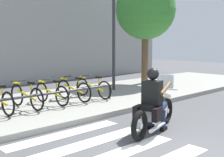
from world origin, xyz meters
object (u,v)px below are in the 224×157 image
street_lamp (114,28)px  bicycle_3 (26,96)px  rider (154,96)px  bicycle_5 (73,90)px  bicycle_4 (51,93)px  bike_rack (36,96)px  bicycle_6 (93,88)px  tree_near_rack (146,10)px  motorcycle (155,111)px

street_lamp → bicycle_3: bearing=-170.2°
rider → bicycle_5: (0.33, 3.46, -0.32)m
bicycle_4 → bike_rack: bicycle_4 is taller
bicycle_6 → bike_rack: 2.46m
bicycle_3 → tree_near_rack: bearing=9.8°
bicycle_3 → bike_rack: 0.56m
rider → bicycle_3: (-1.27, 3.46, -0.32)m
rider → bike_rack: (-1.27, 2.91, -0.25)m
bike_rack → street_lamp: (4.02, 1.25, 1.96)m
bicycle_4 → tree_near_rack: (5.56, 1.10, 2.94)m
bicycle_5 → street_lamp: (2.42, 0.70, 2.04)m
motorcycle → rider: rider is taller
motorcycle → bicycle_5: motorcycle is taller
motorcycle → bike_rack: bearing=115.0°
rider → bicycle_5: 3.49m
rider → bike_rack: bearing=113.6°
motorcycle → bike_rack: motorcycle is taller
bicycle_6 → tree_near_rack: size_ratio=0.35×
bicycle_3 → bike_rack: (0.00, -0.55, 0.07)m
motorcycle → bike_rack: (-1.35, 2.89, 0.12)m
bicycle_6 → bicycle_4: bearing=-180.0°
motorcycle → bicycle_3: 3.70m
bicycle_5 → rider: bearing=-95.4°
motorcycle → bike_rack: 3.19m
bicycle_5 → tree_near_rack: (4.76, 1.10, 2.93)m
motorcycle → bicycle_5: (0.25, 3.44, 0.04)m
bicycle_6 → street_lamp: size_ratio=0.40×
bicycle_4 → street_lamp: 3.88m
bicycle_5 → motorcycle: bearing=-94.2°
motorcycle → bicycle_3: (-1.35, 3.44, 0.05)m
street_lamp → bicycle_4: bearing=-167.8°
bicycle_3 → street_lamp: (4.02, 0.70, 2.03)m
bicycle_5 → bicycle_6: size_ratio=0.97×
bicycle_5 → bicycle_6: 0.80m
motorcycle → tree_near_rack: bearing=42.2°
bicycle_5 → bicycle_4: bearing=180.0°
motorcycle → bicycle_6: bearing=73.0°
bicycle_4 → bike_rack: size_ratio=0.30×
street_lamp → tree_near_rack: tree_near_rack is taller
bicycle_6 → bike_rack: bearing=-167.0°
bicycle_5 → bike_rack: (-1.60, -0.55, 0.07)m
bicycle_3 → bicycle_6: 2.40m
bicycle_4 → street_lamp: bearing=12.2°
rider → tree_near_rack: (5.09, 4.56, 2.60)m
bicycle_4 → bicycle_6: 1.60m
bicycle_5 → bike_rack: bearing=-160.9°
bike_rack → street_lamp: street_lamp is taller
bicycle_5 → street_lamp: bearing=16.1°
bicycle_3 → tree_near_rack: 7.09m
bicycle_4 → rider: bearing=-82.3°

